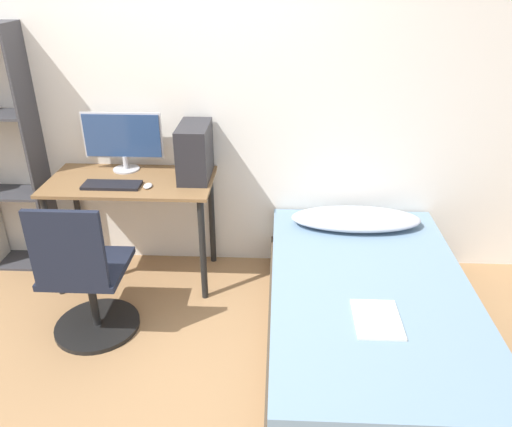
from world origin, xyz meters
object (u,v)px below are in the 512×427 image
bed (368,317)px  keyboard (112,185)px  office_chair (86,285)px  monitor (123,139)px  pc_tower (195,151)px

bed → keyboard: (-1.65, 0.58, 0.57)m
office_chair → keyboard: office_chair is taller
office_chair → bed: office_chair is taller
monitor → keyboard: size_ratio=1.46×
office_chair → pc_tower: pc_tower is taller
monitor → bed: bearing=-28.4°
monitor → pc_tower: (0.52, -0.11, -0.05)m
bed → monitor: bearing=151.6°
office_chair → monitor: (0.06, 0.84, 0.65)m
bed → keyboard: bearing=160.6°
bed → monitor: size_ratio=3.55×
monitor → pc_tower: 0.53m
bed → keyboard: size_ratio=5.19×
bed → keyboard: 1.83m
office_chair → keyboard: bearing=85.2°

